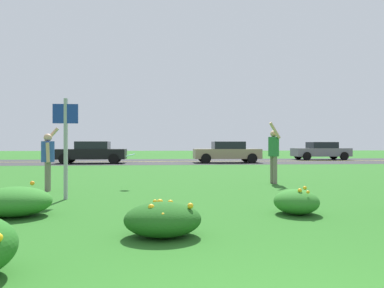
{
  "coord_description": "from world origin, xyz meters",
  "views": [
    {
      "loc": [
        -0.86,
        -1.81,
        1.25
      ],
      "look_at": [
        0.02,
        7.66,
        1.26
      ],
      "focal_mm": 34.2,
      "sensor_mm": 36.0,
      "label": 1
    }
  ],
  "objects_px": {
    "car_black_center_right": "(92,152)",
    "car_gray_leftmost": "(321,151)",
    "sign_post_near_path": "(66,138)",
    "car_tan_center_left": "(227,152)",
    "person_thrower_blue_shirt": "(48,157)",
    "person_catcher_green_shirt": "(274,151)",
    "frisbee_pale_blue": "(130,155)"
  },
  "relations": [
    {
      "from": "frisbee_pale_blue",
      "to": "car_gray_leftmost",
      "type": "bearing_deg",
      "value": 52.24
    },
    {
      "from": "person_thrower_blue_shirt",
      "to": "frisbee_pale_blue",
      "type": "distance_m",
      "value": 2.21
    },
    {
      "from": "sign_post_near_path",
      "to": "person_thrower_blue_shirt",
      "type": "distance_m",
      "value": 1.85
    },
    {
      "from": "sign_post_near_path",
      "to": "car_gray_leftmost",
      "type": "bearing_deg",
      "value": 52.83
    },
    {
      "from": "sign_post_near_path",
      "to": "person_catcher_green_shirt",
      "type": "relative_size",
      "value": 1.17
    },
    {
      "from": "sign_post_near_path",
      "to": "person_catcher_green_shirt",
      "type": "xyz_separation_m",
      "value": [
        5.76,
        2.84,
        -0.37
      ]
    },
    {
      "from": "frisbee_pale_blue",
      "to": "car_gray_leftmost",
      "type": "distance_m",
      "value": 23.05
    },
    {
      "from": "person_thrower_blue_shirt",
      "to": "car_tan_center_left",
      "type": "bearing_deg",
      "value": 62.37
    },
    {
      "from": "frisbee_pale_blue",
      "to": "person_thrower_blue_shirt",
      "type": "bearing_deg",
      "value": -166.18
    },
    {
      "from": "car_gray_leftmost",
      "to": "car_tan_center_left",
      "type": "height_order",
      "value": "same"
    },
    {
      "from": "car_black_center_right",
      "to": "person_thrower_blue_shirt",
      "type": "bearing_deg",
      "value": -84.39
    },
    {
      "from": "sign_post_near_path",
      "to": "car_tan_center_left",
      "type": "relative_size",
      "value": 0.51
    },
    {
      "from": "person_thrower_blue_shirt",
      "to": "car_tan_center_left",
      "type": "distance_m",
      "value": 16.52
    },
    {
      "from": "car_gray_leftmost",
      "to": "car_tan_center_left",
      "type": "relative_size",
      "value": 1.0
    },
    {
      "from": "person_thrower_blue_shirt",
      "to": "car_black_center_right",
      "type": "bearing_deg",
      "value": 95.61
    },
    {
      "from": "person_thrower_blue_shirt",
      "to": "car_black_center_right",
      "type": "relative_size",
      "value": 0.38
    },
    {
      "from": "car_tan_center_left",
      "to": "car_black_center_right",
      "type": "bearing_deg",
      "value": 180.0
    },
    {
      "from": "frisbee_pale_blue",
      "to": "sign_post_near_path",
      "type": "bearing_deg",
      "value": -121.65
    },
    {
      "from": "sign_post_near_path",
      "to": "car_tan_center_left",
      "type": "bearing_deg",
      "value": 67.21
    },
    {
      "from": "sign_post_near_path",
      "to": "person_catcher_green_shirt",
      "type": "distance_m",
      "value": 6.43
    },
    {
      "from": "car_gray_leftmost",
      "to": "car_tan_center_left",
      "type": "xyz_separation_m",
      "value": [
        -8.6,
        -4.11,
        0.0
      ]
    },
    {
      "from": "person_thrower_blue_shirt",
      "to": "frisbee_pale_blue",
      "type": "bearing_deg",
      "value": 13.82
    },
    {
      "from": "person_thrower_blue_shirt",
      "to": "person_catcher_green_shirt",
      "type": "distance_m",
      "value": 6.73
    },
    {
      "from": "person_catcher_green_shirt",
      "to": "car_black_center_right",
      "type": "height_order",
      "value": "person_catcher_green_shirt"
    },
    {
      "from": "car_gray_leftmost",
      "to": "person_thrower_blue_shirt",
      "type": "bearing_deg",
      "value": -130.93
    },
    {
      "from": "person_thrower_blue_shirt",
      "to": "person_catcher_green_shirt",
      "type": "relative_size",
      "value": 0.88
    },
    {
      "from": "frisbee_pale_blue",
      "to": "car_tan_center_left",
      "type": "distance_m",
      "value": 15.15
    },
    {
      "from": "car_black_center_right",
      "to": "car_gray_leftmost",
      "type": "bearing_deg",
      "value": 13.08
    },
    {
      "from": "sign_post_near_path",
      "to": "car_black_center_right",
      "type": "height_order",
      "value": "sign_post_near_path"
    },
    {
      "from": "car_gray_leftmost",
      "to": "car_black_center_right",
      "type": "height_order",
      "value": "same"
    },
    {
      "from": "car_gray_leftmost",
      "to": "car_tan_center_left",
      "type": "distance_m",
      "value": 9.53
    },
    {
      "from": "car_tan_center_left",
      "to": "car_gray_leftmost",
      "type": "bearing_deg",
      "value": 25.56
    }
  ]
}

